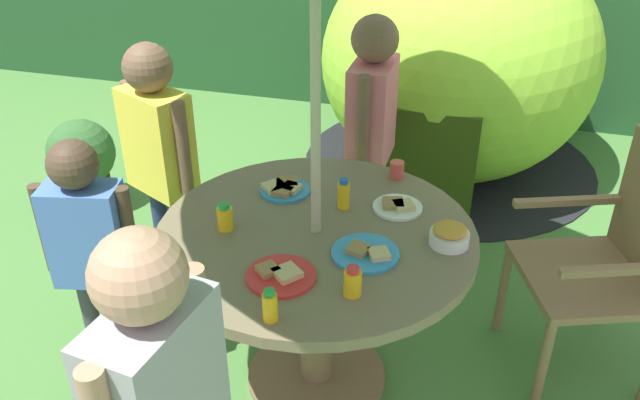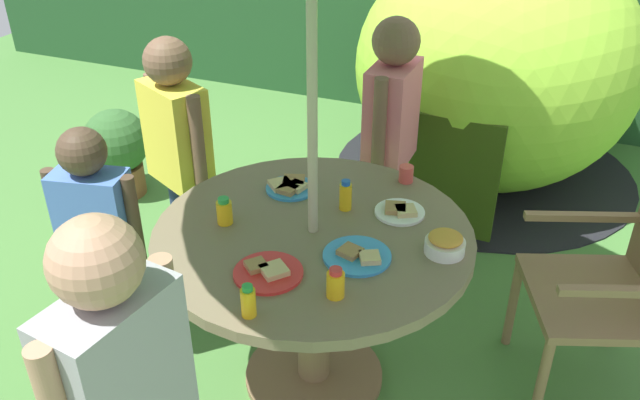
% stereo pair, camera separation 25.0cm
% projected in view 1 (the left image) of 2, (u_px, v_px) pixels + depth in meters
% --- Properties ---
extents(ground_plane, '(10.00, 10.00, 0.02)m').
position_uv_depth(ground_plane, '(317.00, 379.00, 2.85)').
color(ground_plane, '#477A38').
extents(garden_table, '(1.20, 1.20, 0.75)m').
position_uv_depth(garden_table, '(316.00, 266.00, 2.54)').
color(garden_table, brown).
rests_on(garden_table, ground_plane).
extents(wooden_chair, '(0.65, 0.66, 1.02)m').
position_uv_depth(wooden_chair, '(615.00, 255.00, 2.64)').
color(wooden_chair, brown).
rests_on(wooden_chair, ground_plane).
extents(dome_tent, '(2.04, 2.04, 1.51)m').
position_uv_depth(dome_tent, '(459.00, 58.00, 4.18)').
color(dome_tent, '#8CC633').
rests_on(dome_tent, ground_plane).
extents(potted_plant, '(0.40, 0.40, 0.56)m').
position_uv_depth(potted_plant, '(83.00, 160.00, 3.92)').
color(potted_plant, brown).
rests_on(potted_plant, ground_plane).
extents(child_in_pink_shirt, '(0.22, 0.45, 1.31)m').
position_uv_depth(child_in_pink_shirt, '(372.00, 112.00, 3.20)').
color(child_in_pink_shirt, brown).
rests_on(child_in_pink_shirt, ground_plane).
extents(child_in_yellow_shirt, '(0.39, 0.31, 1.27)m').
position_uv_depth(child_in_yellow_shirt, '(158.00, 142.00, 2.98)').
color(child_in_yellow_shirt, navy).
rests_on(child_in_yellow_shirt, ground_plane).
extents(child_in_blue_shirt, '(0.37, 0.21, 1.10)m').
position_uv_depth(child_in_blue_shirt, '(88.00, 235.00, 2.53)').
color(child_in_blue_shirt, '#3F3F47').
rests_on(child_in_blue_shirt, ground_plane).
extents(child_in_grey_shirt, '(0.24, 0.45, 1.33)m').
position_uv_depth(child_in_grey_shirt, '(159.00, 393.00, 1.65)').
color(child_in_grey_shirt, brown).
rests_on(child_in_grey_shirt, ground_plane).
extents(snack_bowl, '(0.14, 0.14, 0.08)m').
position_uv_depth(snack_bowl, '(449.00, 235.00, 2.36)').
color(snack_bowl, white).
rests_on(snack_bowl, garden_table).
extents(plate_mid_left, '(0.21, 0.21, 0.03)m').
position_uv_depth(plate_mid_left, '(284.00, 188.00, 2.70)').
color(plate_mid_left, '#338CD8').
rests_on(plate_mid_left, garden_table).
extents(plate_near_left, '(0.24, 0.24, 0.03)m').
position_uv_depth(plate_near_left, '(281.00, 275.00, 2.21)').
color(plate_near_left, red).
rests_on(plate_near_left, garden_table).
extents(plate_far_right, '(0.20, 0.20, 0.03)m').
position_uv_depth(plate_far_right, '(398.00, 206.00, 2.58)').
color(plate_far_right, white).
rests_on(plate_far_right, garden_table).
extents(plate_center_back, '(0.24, 0.24, 0.03)m').
position_uv_depth(plate_center_back, '(366.00, 253.00, 2.32)').
color(plate_center_back, '#338CD8').
rests_on(plate_center_back, garden_table).
extents(juice_bottle_near_right, '(0.06, 0.06, 0.11)m').
position_uv_depth(juice_bottle_near_right, '(353.00, 282.00, 2.11)').
color(juice_bottle_near_right, yellow).
rests_on(juice_bottle_near_right, garden_table).
extents(juice_bottle_far_left, '(0.05, 0.05, 0.13)m').
position_uv_depth(juice_bottle_far_left, '(343.00, 194.00, 2.57)').
color(juice_bottle_far_left, yellow).
rests_on(juice_bottle_far_left, garden_table).
extents(juice_bottle_center_front, '(0.06, 0.06, 0.11)m').
position_uv_depth(juice_bottle_center_front, '(225.00, 217.00, 2.44)').
color(juice_bottle_center_front, yellow).
rests_on(juice_bottle_center_front, garden_table).
extents(juice_bottle_mid_right, '(0.05, 0.05, 0.11)m').
position_uv_depth(juice_bottle_mid_right, '(270.00, 306.00, 2.00)').
color(juice_bottle_mid_right, yellow).
rests_on(juice_bottle_mid_right, garden_table).
extents(cup_near, '(0.06, 0.06, 0.07)m').
position_uv_depth(cup_near, '(397.00, 169.00, 2.80)').
color(cup_near, '#E04C47').
rests_on(cup_near, garden_table).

